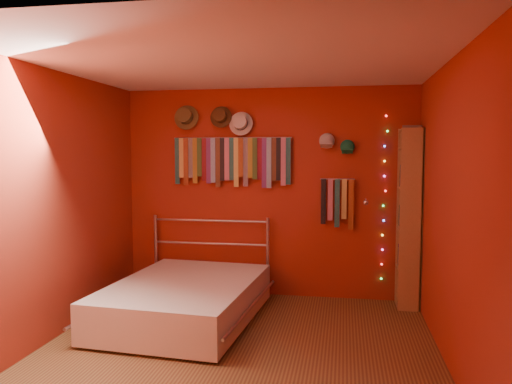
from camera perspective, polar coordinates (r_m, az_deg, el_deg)
The scene contains 16 objects.
ground at distance 4.62m, azimuth -2.09°, elevation -17.58°, with size 3.50×3.50×0.00m, color #57311D.
back_wall at distance 6.02m, azimuth 1.38°, elevation -0.08°, with size 3.50×0.02×2.50m, color maroon.
right_wall at distance 4.29m, azimuth 21.38°, elevation -2.31°, with size 0.02×3.50×2.50m, color maroon.
left_wall at distance 4.97m, azimuth -22.26°, elevation -1.42°, with size 0.02×3.50×2.50m, color maroon.
ceiling at distance 4.34m, azimuth -2.19°, elevation 14.65°, with size 3.50×3.50×0.02m, color white.
tie_rack at distance 6.01m, azimuth -2.78°, elevation 3.76°, with size 1.45×0.03×0.60m.
small_tie_rack at distance 5.89m, azimuth 9.29°, elevation -0.97°, with size 0.40×0.03×0.59m.
fedora_olive at distance 6.15m, azimuth -8.06°, elevation 8.53°, with size 0.30×0.16×0.30m.
fedora_brown at distance 6.03m, azimuth -4.10°, elevation 8.64°, with size 0.26×0.14×0.26m.
fedora_white at distance 5.97m, azimuth -1.80°, elevation 7.91°, with size 0.29×0.16×0.28m.
cap_white at distance 5.88m, azimuth 8.10°, elevation 5.79°, with size 0.18×0.23×0.18m.
cap_green at distance 5.87m, azimuth 10.39°, elevation 5.08°, with size 0.17×0.22×0.17m.
fairy_lights at distance 5.93m, azimuth 14.41°, elevation -0.71°, with size 0.06×0.02×1.91m.
reading_lamp at distance 5.75m, azimuth 12.42°, elevation -1.16°, with size 0.06×0.26×0.08m.
bookshelf at distance 5.80m, azimuth 17.46°, elevation -2.78°, with size 0.25×0.34×2.00m.
bed at distance 5.30m, azimuth -8.10°, elevation -12.08°, with size 1.59×2.03×0.96m.
Camera 1 is at (0.90, -4.18, 1.74)m, focal length 35.00 mm.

